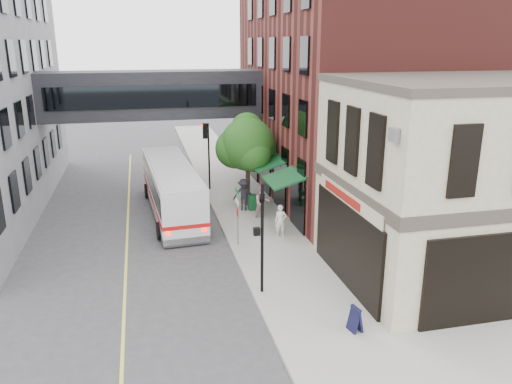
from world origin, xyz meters
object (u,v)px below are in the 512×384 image
bus (171,187)px  pedestrian_b (262,202)px  pedestrian_c (244,195)px  sandwich_board (355,319)px  newspaper_box (252,202)px  pedestrian_a (281,221)px

bus → pedestrian_b: size_ratio=6.02×
pedestrian_c → sandwich_board: 13.64m
bus → pedestrian_b: bearing=-24.8°
bus → newspaper_box: (4.68, -0.84, -1.01)m
pedestrian_c → sandwich_board: (1.12, -13.58, -0.51)m
pedestrian_c → newspaper_box: pedestrian_c is taller
bus → pedestrian_a: bus is taller
pedestrian_c → bus: bearing=-175.2°
pedestrian_b → sandwich_board: 12.14m
bus → sandwich_board: 15.36m
pedestrian_a → pedestrian_c: (-1.00, 4.47, 0.14)m
sandwich_board → pedestrian_c: bearing=83.4°
pedestrian_a → newspaper_box: pedestrian_a is taller
pedestrian_b → pedestrian_a: bearing=-86.0°
bus → sandwich_board: bus is taller
newspaper_box → sandwich_board: 13.56m
pedestrian_b → bus: bearing=154.5°
bus → pedestrian_a: 7.41m
bus → pedestrian_c: 4.27m
pedestrian_a → pedestrian_b: (-0.25, 3.01, 0.08)m
pedestrian_a → newspaper_box: bearing=108.0°
newspaper_box → sandwich_board: (0.59, -13.55, -0.02)m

